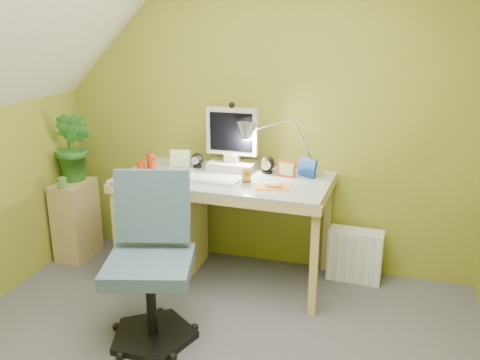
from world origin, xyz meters
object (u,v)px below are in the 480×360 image
(desk, at_px, (226,228))
(task_chair, at_px, (149,263))
(desk_lamp, at_px, (294,132))
(potted_plant, at_px, (74,147))
(side_ledge, at_px, (76,219))
(monitor, at_px, (232,135))
(radiator, at_px, (355,255))

(desk, xyz_separation_m, task_chair, (-0.19, -0.87, 0.11))
(desk_lamp, distance_m, potted_plant, 1.72)
(side_ledge, bearing_deg, potted_plant, 75.01)
(desk_lamp, height_order, task_chair, desk_lamp)
(side_ledge, distance_m, potted_plant, 0.60)
(monitor, xyz_separation_m, potted_plant, (-1.26, -0.12, -0.15))
(desk, bearing_deg, monitor, 92.34)
(task_chair, distance_m, radiator, 1.59)
(potted_plant, relative_size, radiator, 1.42)
(monitor, height_order, side_ledge, monitor)
(desk_lamp, bearing_deg, potted_plant, 179.50)
(task_chair, relative_size, radiator, 2.58)
(desk_lamp, relative_size, potted_plant, 1.11)
(desk, distance_m, potted_plant, 1.36)
(potted_plant, distance_m, radiator, 2.30)
(monitor, distance_m, potted_plant, 1.27)
(desk_lamp, distance_m, side_ledge, 1.90)
(desk_lamp, relative_size, task_chair, 0.61)
(side_ledge, distance_m, task_chair, 1.41)
(side_ledge, xyz_separation_m, task_chair, (1.09, -0.88, 0.19))
(desk, relative_size, monitor, 2.82)
(desk, xyz_separation_m, desk_lamp, (0.45, 0.18, 0.71))
(monitor, height_order, potted_plant, monitor)
(radiator, bearing_deg, potted_plant, -172.56)
(monitor, xyz_separation_m, desk_lamp, (0.45, 0.00, 0.05))
(monitor, height_order, task_chair, monitor)
(potted_plant, height_order, task_chair, potted_plant)
(monitor, bearing_deg, task_chair, -99.22)
(desk_lamp, bearing_deg, side_ledge, -178.88)
(desk, bearing_deg, desk_lamp, 24.14)
(task_chair, xyz_separation_m, radiator, (1.11, 1.10, -0.31))
(monitor, xyz_separation_m, task_chair, (-0.19, -1.05, -0.55))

